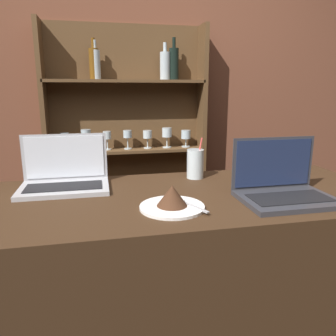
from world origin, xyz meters
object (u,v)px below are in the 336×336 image
Objects in this scene: laptop_near at (65,177)px; cake_plate at (172,200)px; water_glass at (195,164)px; laptop_far at (283,187)px.

cake_plate is (0.38, -0.33, -0.02)m from laptop_near.
laptop_near reaches higher than cake_plate.
laptop_near is 0.50m from cake_plate.
water_glass reaches higher than cake_plate.
laptop_far is 1.81× the size of water_glass.
laptop_far is 0.42m from water_glass.
laptop_far reaches higher than laptop_near.
laptop_near is 1.04× the size of laptop_far.
cake_plate is at bearing -40.79° from laptop_near.
cake_plate is at bearing -117.35° from water_glass.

